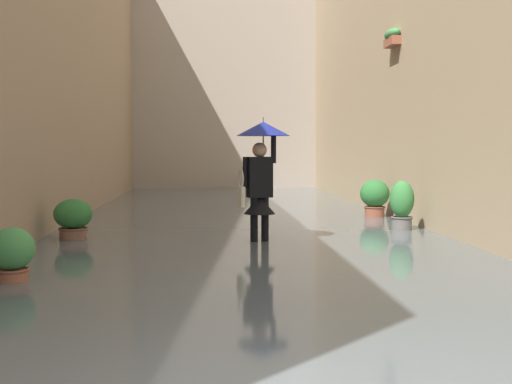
{
  "coord_description": "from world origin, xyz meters",
  "views": [
    {
      "loc": [
        0.64,
        3.03,
        1.62
      ],
      "look_at": [
        -0.07,
        -6.98,
        0.98
      ],
      "focal_mm": 48.06,
      "sensor_mm": 36.0,
      "label": 1
    }
  ],
  "objects": [
    {
      "name": "potted_plant_mid_right",
      "position": [
        2.8,
        -4.66,
        0.43
      ],
      "size": [
        0.5,
        0.5,
        0.75
      ],
      "color": "#9E563D",
      "rests_on": "ground_plane"
    },
    {
      "name": "potted_plant_near_left",
      "position": [
        -2.93,
        -11.36,
        0.55
      ],
      "size": [
        0.63,
        0.63,
        0.95
      ],
      "color": "brown",
      "rests_on": "ground_plane"
    },
    {
      "name": "building_facade_right",
      "position": [
        4.24,
        -11.07,
        4.28
      ],
      "size": [
        2.04,
        26.16,
        8.57
      ],
      "color": "gray",
      "rests_on": "ground_plane"
    },
    {
      "name": "potted_plant_mid_left",
      "position": [
        -2.85,
        -9.04,
        0.56
      ],
      "size": [
        0.44,
        0.44,
        1.04
      ],
      "color": "#66605B",
      "rests_on": "ground_plane"
    },
    {
      "name": "building_facade_far",
      "position": [
        0.0,
        -23.06,
        5.79
      ],
      "size": [
        10.29,
        1.8,
        11.59
      ],
      "primitive_type": "cube",
      "color": "#A89989",
      "rests_on": "ground_plane"
    },
    {
      "name": "flood_water",
      "position": [
        0.0,
        -11.08,
        0.08
      ],
      "size": [
        7.49,
        28.16,
        0.15
      ],
      "primitive_type": "cube",
      "color": "#515B60",
      "rests_on": "ground_plane"
    },
    {
      "name": "potted_plant_near_right",
      "position": [
        2.82,
        -8.18,
        0.46
      ],
      "size": [
        0.62,
        0.62,
        0.8
      ],
      "color": "brown",
      "rests_on": "ground_plane"
    },
    {
      "name": "person_wading",
      "position": [
        -0.2,
        -7.68,
        1.39
      ],
      "size": [
        0.84,
        0.84,
        2.11
      ],
      "color": "black",
      "rests_on": "ground_plane"
    },
    {
      "name": "ground_plane",
      "position": [
        0.0,
        -11.08,
        0.0
      ],
      "size": [
        60.0,
        60.0,
        0.0
      ],
      "primitive_type": "plane",
      "color": "slate"
    }
  ]
}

